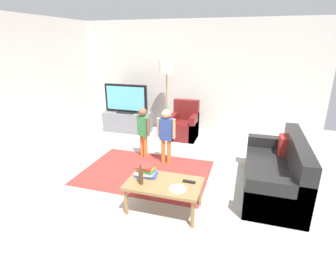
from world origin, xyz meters
name	(u,v)px	position (x,y,z in m)	size (l,w,h in m)	color
ground	(157,184)	(0.00, 0.00, 0.00)	(7.80, 7.80, 0.00)	#B2ADA3
wall_back	(196,77)	(0.00, 3.00, 1.35)	(6.00, 0.12, 2.70)	silver
area_rug	(146,172)	(-0.33, 0.31, 0.00)	(2.20, 1.60, 0.01)	#9E2D28
tv_stand	(128,122)	(-1.60, 2.30, 0.24)	(1.20, 0.44, 0.50)	slate
tv	(126,99)	(-1.60, 2.28, 0.85)	(1.10, 0.28, 0.71)	black
couch	(278,174)	(1.84, 0.35, 0.29)	(0.80, 1.80, 0.86)	black
armchair	(185,126)	(-0.10, 2.26, 0.30)	(0.60, 0.60, 0.90)	maroon
floor_lamp	(167,71)	(-0.60, 2.45, 1.54)	(0.36, 0.36, 1.78)	#262626
child_near_tv	(143,128)	(-0.60, 0.92, 0.61)	(0.31, 0.20, 1.01)	orange
child_center	(166,132)	(-0.10, 0.80, 0.63)	(0.35, 0.17, 1.05)	orange
coffee_table	(164,186)	(0.32, -0.63, 0.37)	(1.00, 0.60, 0.42)	olive
book_stack	(146,171)	(0.02, -0.53, 0.50)	(0.30, 0.24, 0.16)	#334CA5
bottle	(141,176)	(0.04, -0.75, 0.54)	(0.06, 0.06, 0.29)	#4C3319
tv_remote	(189,182)	(0.64, -0.53, 0.43)	(0.17, 0.05, 0.02)	black
plate	(178,189)	(0.54, -0.75, 0.43)	(0.22, 0.22, 0.02)	white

